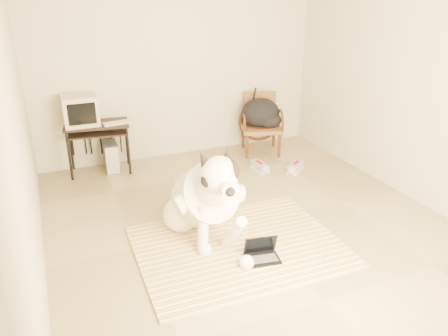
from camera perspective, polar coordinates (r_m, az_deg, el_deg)
floor at (r=4.61m, az=3.32°, el=-7.21°), size 4.50×4.50×0.00m
wall_back at (r=6.15m, az=-5.92°, el=13.86°), size 4.50×0.00×4.50m
wall_left at (r=3.69m, az=-25.43°, el=5.59°), size 0.00×4.50×4.50m
wall_right at (r=5.29m, az=23.88°, el=10.57°), size 0.00×4.50×4.50m
rug at (r=4.21m, az=1.94°, el=-10.18°), size 1.93×1.49×0.02m
dog at (r=4.17m, az=-2.51°, el=-4.06°), size 0.71×1.47×1.06m
laptop at (r=4.01m, az=4.95°, el=-11.01°), size 0.33×0.26×0.21m
computer_desk at (r=5.84m, az=-16.23°, el=4.68°), size 0.85×0.55×0.66m
crt_monitor at (r=5.79m, az=-18.27°, el=7.19°), size 0.42×0.41×0.37m
desk_keyboard at (r=5.74m, az=-13.69°, el=5.75°), size 0.38×0.18×0.02m
pc_tower at (r=6.01m, az=-14.57°, el=1.54°), size 0.19×0.42×0.39m
rattan_chair at (r=6.43m, az=4.85°, el=5.82°), size 0.70×0.69×0.85m
backpack at (r=6.32m, az=4.97°, el=7.01°), size 0.57×0.51×0.42m
sneaker_left at (r=5.86m, az=4.69°, el=0.15°), size 0.14×0.32×0.11m
sneaker_right at (r=5.89m, az=9.30°, el=0.07°), size 0.33×0.30×0.11m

